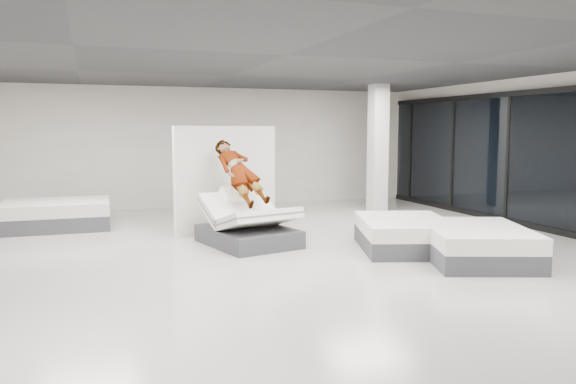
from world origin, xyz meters
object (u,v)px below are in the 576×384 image
Objects in this scene: column at (378,149)px; flat_bed_right_near at (476,244)px; hero_bed at (248,226)px; divider_panel at (227,179)px; flat_bed_left_far at (56,215)px; flat_bed_right_far at (404,234)px; remote at (260,194)px; person at (240,182)px.

flat_bed_right_near is at bearing -101.65° from column.
divider_panel reaches higher than hero_bed.
flat_bed_left_far is (-3.38, 2.98, -0.05)m from hero_bed.
column is at bearing -0.79° from flat_bed_left_far.
divider_panel reaches higher than flat_bed_left_far.
hero_bed is 3.93m from flat_bed_right_near.
flat_bed_right_near is 0.75× the size of column.
hero_bed is at bearing -145.48° from column.
column reaches higher than hero_bed.
flat_bed_right_far is at bearing -27.27° from hero_bed.
remote is 3.82m from flat_bed_right_near.
divider_panel is 3.81m from flat_bed_right_far.
person is 3.11m from flat_bed_right_far.
hero_bed reaches higher than flat_bed_right_near.
divider_panel is (-0.03, 1.48, 0.74)m from hero_bed.
divider_panel reaches higher than remote.
remote is 2.67m from flat_bed_right_far.
divider_panel is 4.48m from column.
remote is 0.06× the size of flat_bed_right_near.
person is 4.26m from flat_bed_right_near.
divider_panel is at bearing -24.26° from flat_bed_left_far.
flat_bed_right_near is at bearing -54.23° from remote.
divider_panel is (-0.26, 1.47, 0.16)m from remote.
divider_panel is at bearing 74.27° from person.
hero_bed is 5.24m from column.
remote is 0.04× the size of column.
flat_bed_left_far is 0.67× the size of column.
column is at bearing 34.52° from hero_bed.
flat_bed_right_near is at bearing -38.18° from hero_bed.
remote is at bearing -39.57° from flat_bed_left_far.
column is (4.19, 2.88, 1.26)m from hero_bed.
remote is 0.06× the size of flat_bed_right_far.
divider_panel is 5.07m from flat_bed_right_near.
column is (3.96, 2.87, 0.68)m from remote.
flat_bed_right_far is 1.31m from flat_bed_right_near.
divider_panel is 1.10× the size of flat_bed_left_far.
person is 12.14× the size of remote.
hero_bed is at bearing -41.48° from flat_bed_left_far.
flat_bed_right_near is 1.12× the size of flat_bed_left_far.
flat_bed_right_far is 4.69m from column.
column is (4.22, 1.40, 0.52)m from divider_panel.
remote is (0.22, 0.01, 0.58)m from hero_bed.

